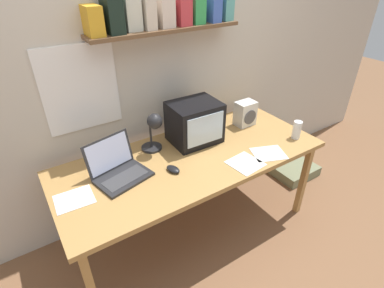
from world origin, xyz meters
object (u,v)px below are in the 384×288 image
Objects in this scene: juice_glass at (297,131)px; loose_paper_near_monitor at (269,153)px; laptop at (117,167)px; printed_handout at (74,199)px; space_heater at (245,114)px; corner_desk at (192,162)px; crt_monitor at (195,122)px; floor_cushion at (291,168)px; desk_lamp at (154,128)px; loose_paper_near_laptop at (245,163)px; computer_mouse at (173,169)px.

juice_glass is 0.51× the size of loose_paper_near_monitor.
laptop is 2.72× the size of juice_glass.
space_heater is at bearing 6.21° from printed_handout.
laptop reaches higher than corner_desk.
laptop is 1.37× the size of loose_paper_near_monitor.
space_heater reaches higher than corner_desk.
crt_monitor is at bearing 177.78° from space_heater.
loose_paper_near_monitor is at bearing -11.97° from printed_handout.
floor_cushion is (1.79, -0.00, -0.73)m from laptop.
laptop is at bearing -168.86° from desk_lamp.
printed_handout is at bearing 165.67° from loose_paper_near_laptop.
loose_paper_near_laptop is (-0.37, -0.43, -0.10)m from space_heater.
desk_lamp reaches higher than space_heater.
loose_paper_near_monitor is at bearing -109.70° from space_heater.
laptop is 1.35m from juice_glass.
loose_paper_near_laptop is at bearing -131.14° from space_heater.
desk_lamp reaches higher than corner_desk.
computer_mouse is 0.42× the size of loose_paper_near_monitor.
crt_monitor is 1.41m from floor_cushion.
printed_handout is (-0.61, 0.08, -0.01)m from computer_mouse.
laptop is 1.71× the size of printed_handout.
crt_monitor reaches higher than desk_lamp.
laptop is 0.37m from desk_lamp.
loose_paper_near_monitor is (0.67, -0.19, -0.01)m from computer_mouse.
space_heater is at bearing 115.82° from juice_glass.
desk_lamp is 0.81m from space_heater.
space_heater reaches higher than loose_paper_near_laptop.
desk_lamp reaches higher than computer_mouse.
computer_mouse is at bearing 171.68° from juice_glass.
corner_desk is at bearing -22.37° from laptop.
computer_mouse is 1.64m from floor_cushion.
crt_monitor reaches higher than loose_paper_near_laptop.
laptop is 0.35m from computer_mouse.
loose_paper_near_laptop is at bearing -38.30° from laptop.
corner_desk is at bearing -166.38° from space_heater.
desk_lamp is 1.70m from floor_cushion.
desk_lamp is 2.57× the size of computer_mouse.
space_heater is 0.91× the size of printed_handout.
floor_cushion is at bearing -13.43° from desk_lamp.
crt_monitor is 1.60× the size of loose_paper_near_laptop.
desk_lamp reaches higher than printed_handout.
crt_monitor is 0.78m from juice_glass.
desk_lamp is 0.33m from computer_mouse.
laptop is at bearing -176.53° from space_heater.
printed_handout is at bearing -178.78° from laptop.
loose_paper_near_monitor is at bearing -50.95° from crt_monitor.
printed_handout is 2.20m from floor_cushion.
juice_glass reaches higher than loose_paper_near_laptop.
floor_cushion is (0.47, 0.30, -0.73)m from juice_glass.
space_heater is at bearing 173.36° from floor_cushion.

